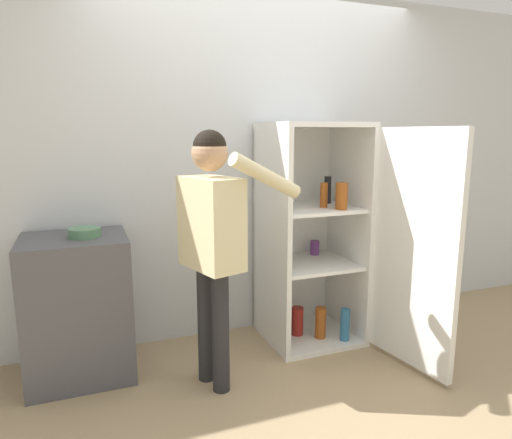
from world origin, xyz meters
name	(u,v)px	position (x,y,z in m)	size (l,w,h in m)	color
ground_plane	(319,383)	(0.00, 0.00, 0.00)	(12.00, 12.00, 0.00)	tan
wall_back	(260,165)	(0.00, 0.98, 1.27)	(7.00, 0.06, 2.55)	silver
refrigerator	(328,238)	(0.34, 0.52, 0.78)	(0.80, 1.28, 1.59)	white
person	(212,228)	(-0.60, 0.23, 0.98)	(0.69, 0.51, 1.54)	#262628
counter	(78,307)	(-1.35, 0.65, 0.45)	(0.62, 0.55, 0.90)	#4C4C51
bowl	(85,232)	(-1.28, 0.63, 0.92)	(0.19, 0.19, 0.06)	#517F5B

